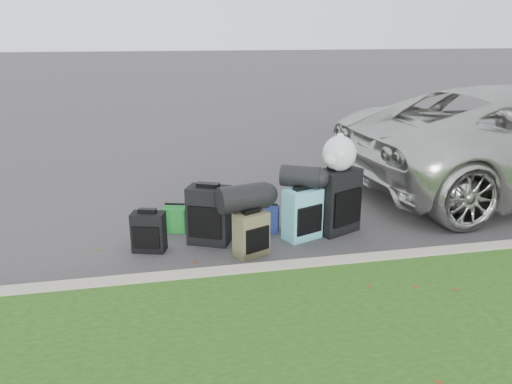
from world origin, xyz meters
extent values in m
plane|color=#383535|center=(0.00, 0.00, 0.00)|extent=(120.00, 120.00, 0.00)
cube|color=#9E937F|center=(0.00, -1.00, 0.07)|extent=(120.00, 0.18, 0.15)
cube|color=black|center=(-1.41, -0.05, 0.23)|extent=(0.41, 0.30, 0.47)
cube|color=black|center=(-0.70, 0.05, 0.35)|extent=(0.56, 0.46, 0.70)
cube|color=#46452C|center=(-0.28, -0.39, 0.25)|extent=(0.43, 0.36, 0.50)
cube|color=teal|center=(0.42, -0.05, 0.31)|extent=(0.51, 0.41, 0.63)
cube|color=black|center=(0.91, 0.08, 0.41)|extent=(0.63, 0.53, 0.81)
cube|color=#1B7B28|center=(-1.08, 0.51, 0.16)|extent=(0.33, 0.29, 0.32)
cube|color=navy|center=(0.05, 0.27, 0.16)|extent=(0.36, 0.32, 0.32)
cylinder|color=black|center=(-0.35, -0.30, 0.66)|extent=(0.62, 0.42, 0.30)
cylinder|color=black|center=(0.42, 0.05, 0.76)|extent=(0.54, 0.45, 0.26)
sphere|color=silver|center=(0.90, 0.06, 1.02)|extent=(0.41, 0.41, 0.41)
camera|label=1|loc=(-1.26, -5.49, 2.44)|focal=35.00mm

